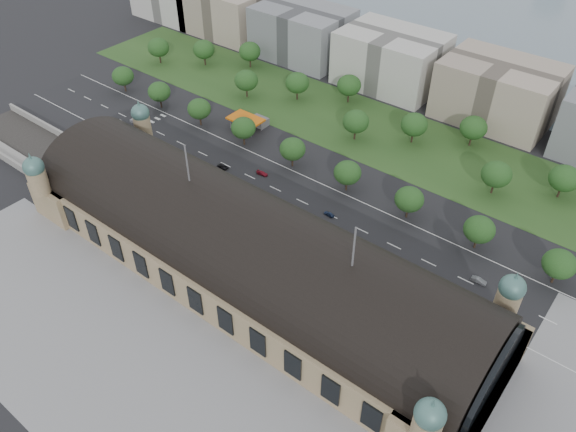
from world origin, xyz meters
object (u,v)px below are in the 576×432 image
Objects in this scene: petrol_station at (253,120)px; traffic_car_4 at (329,214)px; parked_car_1 at (138,148)px; parked_car_6 at (203,181)px; parked_car_5 at (242,211)px; traffic_car_1 at (135,121)px; traffic_car_5 at (479,280)px; bus_east at (339,236)px; bus_mid at (331,238)px; traffic_car_3 at (262,173)px; traffic_car_2 at (223,166)px; parked_car_3 at (173,169)px; traffic_car_0 at (119,121)px; parked_car_4 at (188,174)px; parked_car_2 at (153,155)px; parked_car_0 at (143,150)px; bus_west at (282,214)px.

petrol_station reaches higher than traffic_car_4.
parked_car_6 is at bearing 69.39° from parked_car_1.
parked_car_5 is at bearing -50.40° from traffic_car_4.
traffic_car_5 is at bearing -93.24° from traffic_car_1.
traffic_car_4 is 12.67m from bus_east.
parked_car_1 is at bearing 94.71° from bus_mid.
parked_car_5 is (8.75, -20.69, 0.04)m from traffic_car_3.
parked_car_1 is at bearing -113.10° from parked_car_6.
petrol_station is 31.07m from traffic_car_2.
traffic_car_2 is 11.07m from parked_car_6.
parked_car_3 is 69.76m from bus_east.
petrol_station reaches higher than parked_car_1.
petrol_station is 3.02× the size of parked_car_3.
traffic_car_5 is at bearing -81.14° from bus_east.
parked_car_6 is at bearing 85.25° from traffic_car_0.
parked_car_4 is (44.63, -12.53, -0.04)m from traffic_car_1.
bus_east is (63.06, 4.95, 1.06)m from parked_car_4.
traffic_car_0 is 57.69m from parked_car_6.
petrol_station is at bearing 40.32° from traffic_car_3.
traffic_car_1 is at bearing -145.37° from petrol_station.
traffic_car_1 is at bearing -125.72° from parked_car_4.
parked_car_2 is at bearing -119.83° from traffic_car_1.
petrol_station reaches higher than bus_mid.
parked_car_4 is 0.88× the size of parked_car_5.
traffic_car_5 is 0.90× the size of parked_car_0.
traffic_car_0 is at bearing 90.67° from traffic_car_3.
bus_west is 21.41m from bus_east.
parked_car_4 is 7.15m from parked_car_6.
parked_car_0 is 1.08× the size of parked_car_3.
parked_car_6 is (0.74, -11.05, -0.01)m from traffic_car_2.
bus_east reaches higher than parked_car_5.
parked_car_3 is 0.36× the size of bus_west.
parked_car_0 is 5.82m from parked_car_2.
traffic_car_3 is 25.59m from bus_west.
traffic_car_4 is 79.58m from parked_car_0.
bus_mid reaches higher than traffic_car_0.
traffic_car_4 is at bearing 98.45° from parked_car_5.
traffic_car_2 is at bearing -95.43° from traffic_car_1.
parked_car_4 is (49.95, -8.77, -0.06)m from traffic_car_0.
traffic_car_5 is at bearing -82.24° from bus_west.
parked_car_1 is (22.45, -8.89, -0.01)m from traffic_car_0.
traffic_car_5 is 0.35× the size of bus_west.
traffic_car_3 is 0.84× the size of parked_car_2.
bus_mid is at bearing 72.21° from parked_car_4.
traffic_car_3 is 43.92m from bus_east.
traffic_car_2 is (51.02, -1.08, -0.10)m from traffic_car_1.
petrol_station reaches higher than traffic_car_1.
bus_west reaches higher than parked_car_1.
parked_car_4 is 61.53m from bus_mid.
parked_car_6 is (32.28, 0.00, -0.18)m from parked_car_0.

